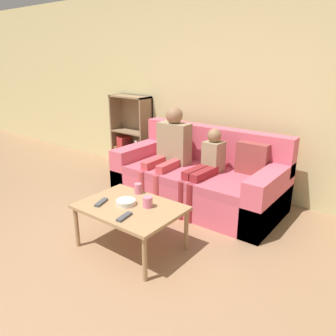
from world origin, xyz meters
TOP-DOWN VIEW (x-y plane):
  - ground_plane at (0.00, 0.00)m, footprint 22.00×22.00m
  - wall_back at (0.00, 2.84)m, footprint 12.00×0.06m
  - couch at (0.15, 2.20)m, footprint 2.01×0.94m
  - bookshelf at (-1.41, 2.69)m, footprint 0.65×0.28m
  - coffee_table at (0.20, 0.95)m, footprint 0.92×0.66m
  - person_adult at (-0.22, 2.11)m, footprint 0.40×0.65m
  - person_child at (0.32, 2.04)m, footprint 0.24×0.65m
  - cup_near at (0.06, 1.21)m, footprint 0.07×0.07m
  - cup_far at (0.34, 1.04)m, footprint 0.09×0.09m
  - tv_remote_0 at (0.32, 0.76)m, footprint 0.07×0.18m
  - tv_remote_1 at (-0.05, 0.83)m, footprint 0.10×0.18m
  - snack_bowl at (0.15, 0.95)m, footprint 0.18×0.18m

SIDE VIEW (x-z plane):
  - ground_plane at x=0.00m, z-range 0.00..0.00m
  - couch at x=0.15m, z-range -0.15..0.74m
  - coffee_table at x=0.20m, z-range 0.17..0.60m
  - bookshelf at x=-1.41m, z-range -0.16..0.99m
  - tv_remote_0 at x=0.32m, z-range 0.43..0.45m
  - tv_remote_1 at x=-0.05m, z-range 0.43..0.45m
  - snack_bowl at x=0.15m, z-range 0.43..0.47m
  - cup_far at x=0.34m, z-range 0.43..0.53m
  - cup_near at x=0.06m, z-range 0.43..0.53m
  - person_child at x=0.32m, z-range 0.06..1.01m
  - person_adult at x=-0.22m, z-range 0.09..1.23m
  - wall_back at x=0.00m, z-range 0.00..2.60m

